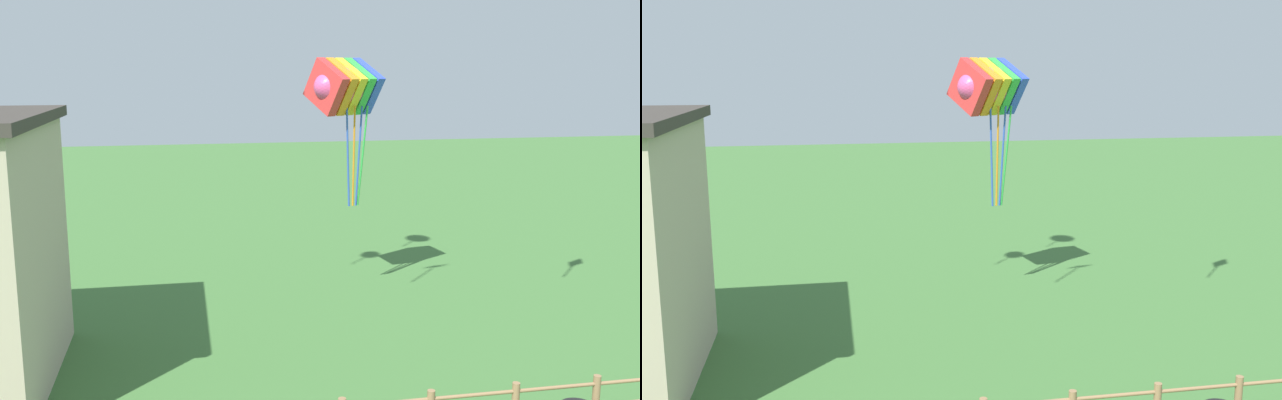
# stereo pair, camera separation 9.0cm
# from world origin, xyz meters

# --- Properties ---
(kite_rainbow_parafoil) EXTENTS (2.64, 2.47, 4.30)m
(kite_rainbow_parafoil) POSITION_xyz_m (2.05, 16.05, 6.15)
(kite_rainbow_parafoil) COLOR #E54C8C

